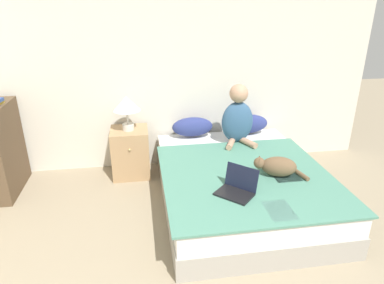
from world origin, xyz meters
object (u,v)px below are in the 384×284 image
bed (240,185)px  bookshelf (2,150)px  pillow_far (248,124)px  person_sitting (238,118)px  nightstand (131,152)px  cat_tabby (277,166)px  pillow_near (192,127)px  laptop_open (237,188)px  table_lamp (127,105)px

bed → bookshelf: size_ratio=2.08×
bed → pillow_far: bearing=68.5°
person_sitting → nightstand: size_ratio=1.18×
bed → person_sitting: 0.84m
person_sitting → bookshelf: (-2.66, 0.02, -0.24)m
bed → cat_tabby: 0.50m
pillow_near → bookshelf: (-2.16, -0.25, -0.05)m
pillow_far → pillow_near: bearing=180.0°
bookshelf → laptop_open: bearing=-26.8°
cat_tabby → nightstand: bearing=-20.0°
person_sitting → nightstand: person_sitting is taller
laptop_open → nightstand: bearing=169.3°
person_sitting → laptop_open: size_ratio=1.73×
nightstand → laptop_open: bearing=-54.8°
nightstand → table_lamp: size_ratio=1.45×
nightstand → table_lamp: table_lamp is taller
pillow_near → bookshelf: bookshelf is taller
person_sitting → bookshelf: bearing=179.5°
pillow_near → person_sitting: size_ratio=0.72×
cat_tabby → bookshelf: bearing=-0.7°
bed → table_lamp: size_ratio=5.11×
nightstand → cat_tabby: bearing=-37.3°
bed → pillow_near: 1.04m
cat_tabby → bookshelf: size_ratio=0.49×
pillow_near → pillow_far: size_ratio=1.00×
laptop_open → table_lamp: 1.70m
pillow_far → cat_tabby: (-0.08, -1.17, -0.02)m
table_lamp → pillow_far: bearing=3.4°
person_sitting → cat_tabby: person_sitting is taller
nightstand → pillow_far: bearing=3.0°
person_sitting → table_lamp: bearing=171.8°
pillow_far → person_sitting: (-0.23, -0.27, 0.19)m
person_sitting → cat_tabby: size_ratio=1.44×
laptop_open → nightstand: size_ratio=0.68×
pillow_far → person_sitting: bearing=-129.6°
laptop_open → cat_tabby: bearing=72.8°
nightstand → bookshelf: bookshelf is taller
table_lamp → pillow_near: bearing=6.4°
person_sitting → table_lamp: size_ratio=1.72×
table_lamp → bookshelf: 1.44m
cat_tabby → laptop_open: laptop_open is taller
person_sitting → nightstand: (-1.28, 0.20, -0.45)m
pillow_far → table_lamp: (-1.51, -0.09, 0.34)m
cat_tabby → nightstand: (-1.43, 1.09, -0.24)m
cat_tabby → laptop_open: 0.55m
cat_tabby → table_lamp: bearing=-19.6°
person_sitting → cat_tabby: 0.93m
laptop_open → bookshelf: size_ratio=0.40×
bed → person_sitting: person_sitting is taller
person_sitting → laptop_open: person_sitting is taller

